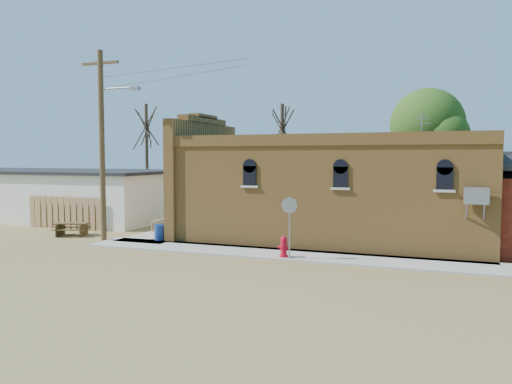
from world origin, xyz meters
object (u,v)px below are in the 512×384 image
(fire_hydrant, at_px, (284,247))
(picnic_table, at_px, (72,227))
(brick_bar, at_px, (326,192))
(trash_barrel, at_px, (159,232))
(utility_pole, at_px, (103,141))
(stop_sign, at_px, (290,211))

(fire_hydrant, relative_size, picnic_table, 0.43)
(fire_hydrant, bearing_deg, brick_bar, 80.02)
(brick_bar, distance_m, fire_hydrant, 5.63)
(picnic_table, bearing_deg, trash_barrel, -21.49)
(fire_hydrant, distance_m, picnic_table, 12.02)
(brick_bar, height_order, picnic_table, brick_bar)
(utility_pole, bearing_deg, brick_bar, 23.69)
(stop_sign, height_order, trash_barrel, stop_sign)
(stop_sign, bearing_deg, fire_hydrant, 163.49)
(fire_hydrant, height_order, stop_sign, stop_sign)
(brick_bar, xyz_separation_m, trash_barrel, (-7.27, -3.49, -1.89))
(picnic_table, bearing_deg, stop_sign, -30.95)
(fire_hydrant, xyz_separation_m, stop_sign, (0.30, -0.20, 1.44))
(trash_barrel, height_order, picnic_table, trash_barrel)
(utility_pole, relative_size, stop_sign, 3.75)
(stop_sign, bearing_deg, trash_barrel, -178.22)
(fire_hydrant, xyz_separation_m, trash_barrel, (-6.74, 1.80, -0.04))
(brick_bar, height_order, fire_hydrant, brick_bar)
(stop_sign, distance_m, trash_barrel, 7.47)
(brick_bar, relative_size, stop_sign, 6.82)
(stop_sign, relative_size, trash_barrel, 3.27)
(trash_barrel, distance_m, picnic_table, 5.14)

